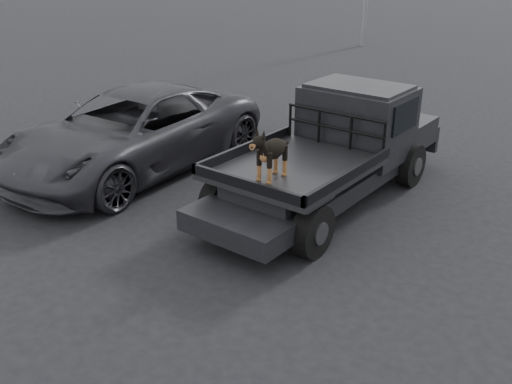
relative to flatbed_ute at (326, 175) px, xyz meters
The scene contains 6 objects.
ground 2.45m from the flatbed_ute, 71.70° to the right, with size 120.00×120.00×0.00m, color black.
flatbed_ute is the anchor object (origin of this frame).
ute_cab 1.31m from the flatbed_ute, 90.00° to the left, with size 1.72×1.30×0.88m, color black, non-canonical shape.
headache_rack 0.76m from the flatbed_ute, 90.00° to the left, with size 1.80×0.08×0.55m, color black, non-canonical shape.
dog 1.78m from the flatbed_ute, 88.81° to the right, with size 0.32×0.60×0.74m, color black, non-canonical shape.
parked_suv 3.78m from the flatbed_ute, 164.99° to the right, with size 2.49×5.40×1.50m, color #2D2C31.
Camera 1 is at (3.70, -5.35, 3.97)m, focal length 40.00 mm.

